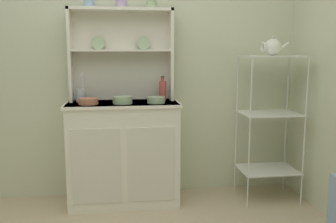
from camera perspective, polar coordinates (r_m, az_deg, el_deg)
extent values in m
cube|color=beige|center=(3.35, -7.71, 8.51)|extent=(3.84, 0.05, 2.50)
cube|color=white|center=(3.21, -6.84, -6.30)|extent=(0.90, 0.42, 0.87)
cube|color=silver|center=(3.02, -10.93, -8.25)|extent=(0.38, 0.01, 0.61)
cube|color=silver|center=(3.02, -2.61, -8.06)|extent=(0.38, 0.01, 0.61)
cube|color=white|center=(3.12, -6.99, 1.16)|extent=(0.93, 0.45, 0.02)
cube|color=silver|center=(3.29, -7.17, 8.53)|extent=(0.87, 0.02, 0.77)
cube|color=white|center=(3.24, -14.73, 8.29)|extent=(0.02, 0.18, 0.77)
cube|color=white|center=(3.24, 0.41, 8.59)|extent=(0.02, 0.18, 0.77)
cube|color=white|center=(3.21, -7.17, 9.20)|extent=(0.83, 0.16, 0.02)
cube|color=white|center=(3.23, -7.29, 15.16)|extent=(0.87, 0.18, 0.02)
cylinder|color=#9EB78E|center=(3.25, -10.62, 10.17)|extent=(0.11, 0.03, 0.11)
cylinder|color=#9EB78E|center=(3.25, -3.78, 10.31)|extent=(0.11, 0.03, 0.11)
cylinder|color=silver|center=(3.09, 12.26, -3.40)|extent=(0.01, 0.01, 1.25)
cylinder|color=silver|center=(3.28, 20.02, -3.03)|extent=(0.01, 0.01, 1.25)
cylinder|color=silver|center=(3.41, 10.29, -2.14)|extent=(0.01, 0.01, 1.25)
cylinder|color=silver|center=(3.58, 17.46, -1.88)|extent=(0.01, 0.01, 1.25)
cube|color=silver|center=(3.26, 15.51, 8.09)|extent=(0.49, 0.37, 0.01)
cube|color=silver|center=(3.31, 15.15, -0.28)|extent=(0.49, 0.37, 0.01)
cube|color=silver|center=(3.42, 14.80, -8.51)|extent=(0.49, 0.37, 0.01)
cylinder|color=#8EB2D1|center=(3.24, -12.06, 15.91)|extent=(0.08, 0.08, 0.08)
torus|color=#8EB2D1|center=(3.24, -11.12, 16.02)|extent=(0.01, 0.05, 0.05)
cylinder|color=#B79ECC|center=(3.23, -7.29, 16.05)|extent=(0.08, 0.08, 0.08)
torus|color=#B79ECC|center=(3.24, -6.34, 16.13)|extent=(0.01, 0.04, 0.04)
cylinder|color=#9EB78E|center=(3.25, -2.67, 16.09)|extent=(0.08, 0.08, 0.08)
torus|color=#9EB78E|center=(3.25, -1.75, 16.15)|extent=(0.01, 0.04, 0.04)
cylinder|color=#C67556|center=(3.05, -12.09, 1.54)|extent=(0.16, 0.16, 0.05)
cylinder|color=#9EB78E|center=(3.04, -6.99, 1.73)|extent=(0.16, 0.16, 0.06)
cylinder|color=#9EB78E|center=(3.06, -1.89, 1.77)|extent=(0.14, 0.14, 0.05)
cylinder|color=#B74C47|center=(3.21, -0.90, 3.18)|extent=(0.06, 0.06, 0.17)
cylinder|color=#B74C47|center=(3.21, -0.90, 4.92)|extent=(0.03, 0.03, 0.03)
cylinder|color=#4C382D|center=(3.20, -0.90, 5.30)|extent=(0.03, 0.03, 0.01)
cylinder|color=#B2B7C6|center=(3.20, -13.19, 2.40)|extent=(0.08, 0.08, 0.11)
cylinder|color=silver|center=(3.18, -12.92, 3.78)|extent=(0.02, 0.03, 0.18)
ellipsoid|color=silver|center=(3.17, -12.98, 5.50)|extent=(0.02, 0.01, 0.01)
cylinder|color=silver|center=(3.19, -12.84, 3.65)|extent=(0.01, 0.02, 0.16)
ellipsoid|color=silver|center=(3.18, -12.90, 5.21)|extent=(0.02, 0.01, 0.01)
cylinder|color=silver|center=(3.18, -12.97, 3.84)|extent=(0.03, 0.03, 0.18)
ellipsoid|color=silver|center=(3.17, -13.03, 5.62)|extent=(0.02, 0.01, 0.01)
sphere|color=white|center=(3.26, 15.57, 9.41)|extent=(0.14, 0.14, 0.14)
sphere|color=silver|center=(3.27, 15.63, 10.80)|extent=(0.02, 0.02, 0.02)
cylinder|color=white|center=(3.30, 17.18, 9.51)|extent=(0.09, 0.02, 0.07)
torus|color=white|center=(3.23, 14.23, 9.47)|extent=(0.01, 0.09, 0.09)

